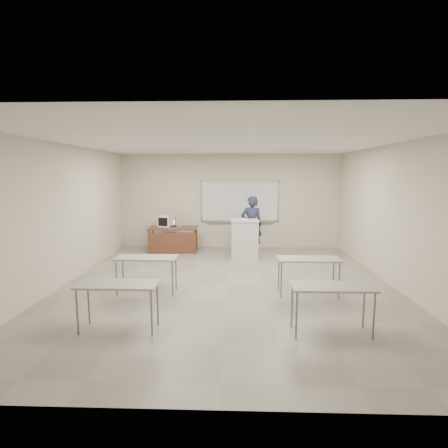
{
  "coord_description": "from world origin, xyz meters",
  "views": [
    {
      "loc": [
        0.17,
        -7.21,
        2.35
      ],
      "look_at": [
        -0.15,
        2.2,
        1.01
      ],
      "focal_mm": 28.0,
      "sensor_mm": 36.0,
      "label": 1
    }
  ],
  "objects_px": {
    "crt_monitor": "(166,221)",
    "mouse": "(180,226)",
    "podium": "(244,239)",
    "presenter": "(252,225)",
    "laptop": "(171,225)",
    "keyboard": "(239,219)",
    "whiteboard": "(240,202)",
    "instructor_desk": "(173,234)"
  },
  "relations": [
    {
      "from": "podium",
      "to": "crt_monitor",
      "type": "bearing_deg",
      "value": 155.81
    },
    {
      "from": "instructor_desk",
      "to": "laptop",
      "type": "distance_m",
      "value": 0.38
    },
    {
      "from": "crt_monitor",
      "to": "keyboard",
      "type": "xyz_separation_m",
      "value": [
        2.26,
        -0.85,
        0.18
      ]
    },
    {
      "from": "crt_monitor",
      "to": "mouse",
      "type": "xyz_separation_m",
      "value": [
        0.45,
        -0.08,
        -0.15
      ]
    },
    {
      "from": "podium",
      "to": "laptop",
      "type": "distance_m",
      "value": 2.47
    },
    {
      "from": "instructor_desk",
      "to": "laptop",
      "type": "xyz_separation_m",
      "value": [
        -0.1,
        0.27,
        0.26
      ]
    },
    {
      "from": "crt_monitor",
      "to": "podium",
      "type": "bearing_deg",
      "value": -9.58
    },
    {
      "from": "podium",
      "to": "laptop",
      "type": "height_order",
      "value": "podium"
    },
    {
      "from": "presenter",
      "to": "mouse",
      "type": "bearing_deg",
      "value": -12.4
    },
    {
      "from": "whiteboard",
      "to": "mouse",
      "type": "height_order",
      "value": "whiteboard"
    },
    {
      "from": "crt_monitor",
      "to": "laptop",
      "type": "distance_m",
      "value": 0.19
    },
    {
      "from": "whiteboard",
      "to": "laptop",
      "type": "bearing_deg",
      "value": -166.57
    },
    {
      "from": "whiteboard",
      "to": "presenter",
      "type": "xyz_separation_m",
      "value": [
        0.34,
        -0.88,
        -0.61
      ]
    },
    {
      "from": "podium",
      "to": "presenter",
      "type": "xyz_separation_m",
      "value": [
        0.22,
        0.58,
        0.32
      ]
    },
    {
      "from": "instructor_desk",
      "to": "whiteboard",
      "type": "bearing_deg",
      "value": 18.06
    },
    {
      "from": "laptop",
      "to": "mouse",
      "type": "bearing_deg",
      "value": -29.17
    },
    {
      "from": "crt_monitor",
      "to": "presenter",
      "type": "xyz_separation_m",
      "value": [
        2.64,
        -0.34,
        -0.06
      ]
    },
    {
      "from": "instructor_desk",
      "to": "keyboard",
      "type": "distance_m",
      "value": 2.18
    },
    {
      "from": "podium",
      "to": "laptop",
      "type": "relative_size",
      "value": 3.3
    },
    {
      "from": "mouse",
      "to": "keyboard",
      "type": "distance_m",
      "value": 2.0
    },
    {
      "from": "mouse",
      "to": "laptop",
      "type": "bearing_deg",
      "value": 145.31
    },
    {
      "from": "mouse",
      "to": "keyboard",
      "type": "xyz_separation_m",
      "value": [
        1.81,
        -0.77,
        0.33
      ]
    },
    {
      "from": "whiteboard",
      "to": "instructor_desk",
      "type": "relative_size",
      "value": 1.66
    },
    {
      "from": "instructor_desk",
      "to": "crt_monitor",
      "type": "relative_size",
      "value": 3.42
    },
    {
      "from": "whiteboard",
      "to": "instructor_desk",
      "type": "height_order",
      "value": "whiteboard"
    },
    {
      "from": "laptop",
      "to": "mouse",
      "type": "relative_size",
      "value": 3.06
    },
    {
      "from": "mouse",
      "to": "keyboard",
      "type": "relative_size",
      "value": 0.24
    },
    {
      "from": "instructor_desk",
      "to": "podium",
      "type": "distance_m",
      "value": 2.27
    },
    {
      "from": "crt_monitor",
      "to": "presenter",
      "type": "height_order",
      "value": "presenter"
    },
    {
      "from": "whiteboard",
      "to": "presenter",
      "type": "distance_m",
      "value": 1.13
    },
    {
      "from": "presenter",
      "to": "whiteboard",
      "type": "bearing_deg",
      "value": -74.23
    },
    {
      "from": "podium",
      "to": "crt_monitor",
      "type": "relative_size",
      "value": 2.5
    },
    {
      "from": "whiteboard",
      "to": "podium",
      "type": "height_order",
      "value": "whiteboard"
    },
    {
      "from": "laptop",
      "to": "crt_monitor",
      "type": "bearing_deg",
      "value": -178.32
    },
    {
      "from": "crt_monitor",
      "to": "presenter",
      "type": "relative_size",
      "value": 0.25
    },
    {
      "from": "crt_monitor",
      "to": "mouse",
      "type": "relative_size",
      "value": 4.03
    },
    {
      "from": "whiteboard",
      "to": "instructor_desk",
      "type": "distance_m",
      "value": 2.38
    },
    {
      "from": "instructor_desk",
      "to": "podium",
      "type": "xyz_separation_m",
      "value": [
        2.16,
        -0.69,
        -0.0
      ]
    },
    {
      "from": "mouse",
      "to": "instructor_desk",
      "type": "bearing_deg",
      "value": -156.27
    },
    {
      "from": "whiteboard",
      "to": "instructor_desk",
      "type": "bearing_deg",
      "value": -159.12
    },
    {
      "from": "laptop",
      "to": "keyboard",
      "type": "xyz_separation_m",
      "value": [
        2.11,
        -0.88,
        0.3
      ]
    },
    {
      "from": "podium",
      "to": "laptop",
      "type": "xyz_separation_m",
      "value": [
        -2.26,
        0.96,
        0.26
      ]
    }
  ]
}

